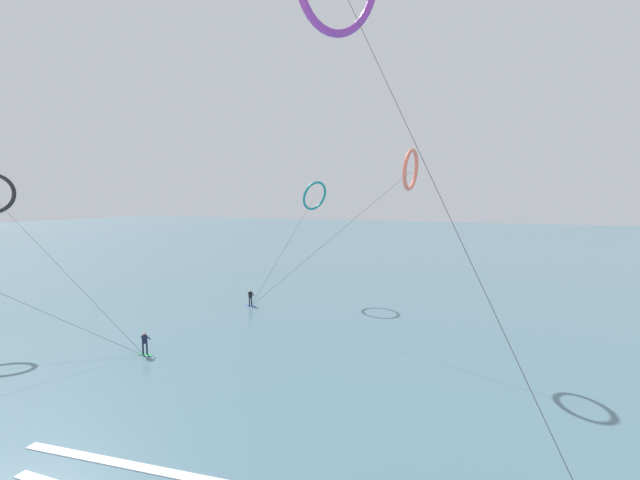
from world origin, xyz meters
name	(u,v)px	position (x,y,z in m)	size (l,w,h in m)	color
sea_water	(460,245)	(0.00, 108.50, 0.04)	(400.00, 200.00, 0.08)	slate
surfer_emerald	(145,345)	(-13.60, 23.21, 0.82)	(1.40, 0.68, 1.70)	#199351
surfer_cobalt	(250,299)	(-14.31, 38.29, 0.82)	(1.40, 0.65, 1.70)	#2647B7
kite_teal	(315,196)	(-10.40, 46.04, 11.57)	(5.24, 9.68, 13.28)	teal
kite_coral	(410,170)	(3.28, 32.64, 13.39)	(18.09, 7.24, 14.99)	#EA7260
wave_crest_far	(127,466)	(-4.46, 13.20, 0.06)	(10.51, 0.50, 0.12)	white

